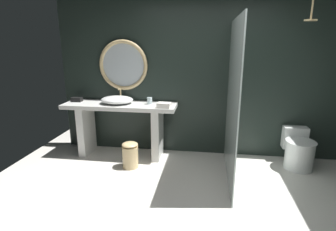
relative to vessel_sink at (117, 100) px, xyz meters
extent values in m
plane|color=silver|center=(1.36, -1.55, -0.95)|extent=(5.76, 5.76, 0.00)
cube|color=#1E2823|center=(1.36, 0.35, 0.35)|extent=(4.80, 0.10, 2.60)
cube|color=silver|center=(0.05, 0.00, -0.09)|extent=(1.83, 0.55, 0.06)
cube|color=silver|center=(-0.57, 0.00, -0.54)|extent=(0.12, 0.47, 0.82)
cube|color=silver|center=(0.66, 0.00, -0.54)|extent=(0.12, 0.47, 0.82)
ellipsoid|color=white|center=(0.00, 0.00, 0.00)|extent=(0.53, 0.43, 0.12)
cylinder|color=#D6B77F|center=(0.00, 0.20, 0.05)|extent=(0.02, 0.02, 0.22)
cylinder|color=#D6B77F|center=(0.00, 0.15, 0.15)|extent=(0.02, 0.10, 0.02)
cylinder|color=silver|center=(0.53, 0.04, -0.01)|extent=(0.08, 0.08, 0.11)
cube|color=black|center=(-0.72, 0.05, -0.03)|extent=(0.17, 0.11, 0.07)
torus|color=#D6B77F|center=(0.05, 0.26, 0.53)|extent=(0.83, 0.06, 0.83)
cylinder|color=#B2BCC1|center=(0.05, 0.27, 0.53)|extent=(0.73, 0.01, 0.73)
cube|color=silver|center=(1.77, -0.50, 0.13)|extent=(0.02, 1.60, 2.15)
cylinder|color=#D6B77F|center=(2.75, -0.10, 1.37)|extent=(0.02, 0.02, 0.37)
cylinder|color=#D6B77F|center=(2.75, -0.10, 1.18)|extent=(0.17, 0.17, 0.02)
cylinder|color=white|center=(2.84, -0.12, -0.73)|extent=(0.41, 0.41, 0.43)
ellipsoid|color=white|center=(2.84, -0.12, -0.51)|extent=(0.43, 0.47, 0.02)
cube|color=white|center=(2.84, 0.18, -0.56)|extent=(0.36, 0.18, 0.35)
cylinder|color=#D6B77F|center=(0.32, -0.45, -0.78)|extent=(0.24, 0.24, 0.34)
ellipsoid|color=#D6B77F|center=(0.32, -0.45, -0.58)|extent=(0.24, 0.24, 0.07)
cube|color=silver|center=(0.80, -0.17, -0.02)|extent=(0.22, 0.17, 0.08)
camera|label=1|loc=(1.44, -4.06, 0.89)|focal=28.56mm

